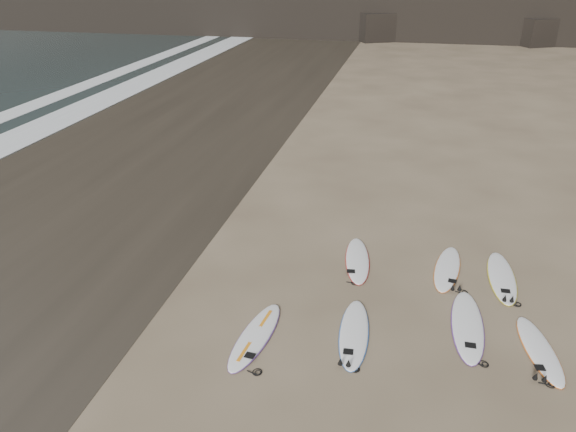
# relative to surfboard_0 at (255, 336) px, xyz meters

# --- Properties ---
(ground) EXTENTS (240.00, 240.00, 0.00)m
(ground) POSITION_rel_surfboard_0_xyz_m (4.60, 0.88, -0.04)
(ground) COLOR #897559
(ground) RESTS_ON ground
(wet_sand) EXTENTS (12.00, 200.00, 0.01)m
(wet_sand) POSITION_rel_surfboard_0_xyz_m (-8.40, 10.88, -0.04)
(wet_sand) COLOR #383026
(wet_sand) RESTS_ON ground
(foam_near) EXTENTS (2.20, 200.00, 0.05)m
(foam_near) POSITION_rel_surfboard_0_xyz_m (-13.90, 10.88, -0.02)
(foam_near) COLOR white
(foam_near) RESTS_ON ground
(surfboard_0) EXTENTS (0.87, 2.52, 0.09)m
(surfboard_0) POSITION_rel_surfboard_0_xyz_m (0.00, 0.00, 0.00)
(surfboard_0) COLOR white
(surfboard_0) RESTS_ON ground
(surfboard_1) EXTENTS (0.74, 2.51, 0.09)m
(surfboard_1) POSITION_rel_surfboard_0_xyz_m (2.01, 0.55, 0.00)
(surfboard_1) COLOR white
(surfboard_1) RESTS_ON ground
(surfboard_2) EXTENTS (0.67, 2.72, 0.10)m
(surfboard_2) POSITION_rel_surfboard_0_xyz_m (4.37, 1.35, 0.00)
(surfboard_2) COLOR white
(surfboard_2) RESTS_ON ground
(surfboard_3) EXTENTS (0.92, 2.33, 0.08)m
(surfboard_3) POSITION_rel_surfboard_0_xyz_m (5.74, 0.82, -0.00)
(surfboard_3) COLOR white
(surfboard_3) RESTS_ON ground
(surfboard_5) EXTENTS (0.91, 2.52, 0.09)m
(surfboard_5) POSITION_rel_surfboard_0_xyz_m (1.74, 3.70, 0.00)
(surfboard_5) COLOR white
(surfboard_5) RESTS_ON ground
(surfboard_6) EXTENTS (0.91, 2.48, 0.09)m
(surfboard_6) POSITION_rel_surfboard_0_xyz_m (4.02, 3.76, -0.00)
(surfboard_6) COLOR white
(surfboard_6) RESTS_ON ground
(surfboard_7) EXTENTS (0.63, 2.58, 0.09)m
(surfboard_7) POSITION_rel_surfboard_0_xyz_m (5.33, 3.62, 0.00)
(surfboard_7) COLOR white
(surfboard_7) RESTS_ON ground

